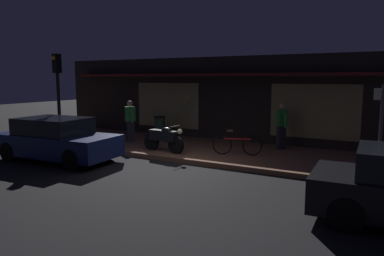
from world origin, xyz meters
The scene contains 11 objects.
ground_plane centered at (0.00, 0.00, 0.00)m, with size 60.00×60.00×0.00m, color black.
sidewalk_slab centered at (0.00, 3.00, 0.07)m, with size 18.00×4.00×0.15m, color brown.
storefront_building centered at (0.00, 6.39, 1.80)m, with size 18.00×3.30×3.60m.
motorcycle centered at (-1.16, 1.63, 0.65)m, with size 1.70×0.55×0.97m.
bicycle_parked centered at (1.25, 2.40, 0.51)m, with size 1.58×0.63×0.91m.
person_photographer centered at (-3.49, 2.67, 1.03)m, with size 0.54×0.44×1.67m.
person_bystander centered at (2.25, 4.14, 1.03)m, with size 0.50×0.49×1.67m.
sign_post centered at (5.49, 1.76, 1.51)m, with size 0.44×0.09×2.40m.
trash_bin centered at (-3.09, 4.19, 0.62)m, with size 0.48×0.48×0.93m.
traffic_light_pole centered at (-5.22, 0.63, 2.48)m, with size 0.24×0.33×3.60m.
parked_car_near centered at (-3.90, -0.66, 0.70)m, with size 4.21×2.04×1.42m.
Camera 1 is at (5.73, -8.66, 2.70)m, focal length 33.65 mm.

